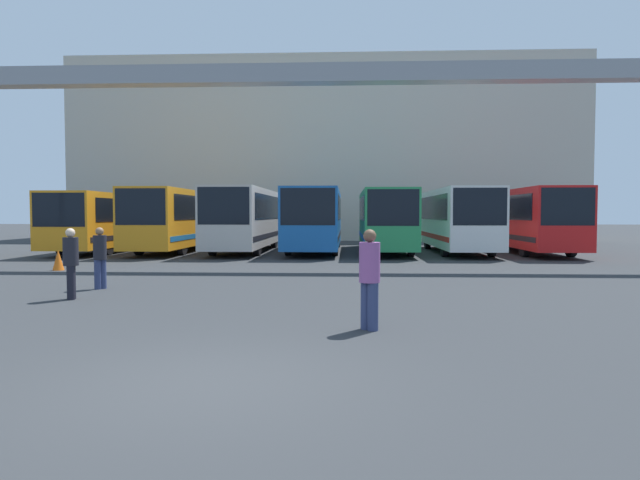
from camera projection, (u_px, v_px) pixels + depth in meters
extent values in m
plane|color=#2D3033|center=(204.00, 384.00, 6.78)|extent=(200.00, 200.00, 0.00)
cube|color=#B7B2A3|center=(327.00, 155.00, 47.95)|extent=(39.07, 12.00, 13.82)
cube|color=gray|center=(303.00, 74.00, 21.69)|extent=(30.28, 0.80, 0.70)
cube|color=orange|center=(111.00, 220.00, 30.80)|extent=(2.58, 11.31, 2.70)
cube|color=black|center=(59.00, 210.00, 25.16)|extent=(2.38, 0.06, 1.51)
cube|color=black|center=(111.00, 210.00, 30.78)|extent=(2.61, 9.61, 1.13)
cube|color=black|center=(112.00, 235.00, 30.84)|extent=(2.61, 10.74, 0.24)
cylinder|color=black|center=(62.00, 244.00, 27.75)|extent=(0.28, 1.04, 1.04)
cylinder|color=black|center=(108.00, 245.00, 27.64)|extent=(0.28, 1.04, 1.04)
cylinder|color=black|center=(115.00, 239.00, 34.07)|extent=(0.28, 1.04, 1.04)
cylinder|color=black|center=(152.00, 239.00, 33.96)|extent=(0.28, 1.04, 1.04)
cube|color=orange|center=(181.00, 218.00, 31.01)|extent=(2.44, 12.08, 2.88)
cube|color=black|center=(140.00, 207.00, 24.98)|extent=(2.25, 0.06, 1.61)
cube|color=black|center=(180.00, 208.00, 30.98)|extent=(2.47, 10.26, 1.21)
cube|color=#1966B2|center=(181.00, 235.00, 31.05)|extent=(2.47, 11.47, 0.24)
cylinder|color=black|center=(139.00, 244.00, 27.74)|extent=(0.28, 1.05, 1.05)
cylinder|color=black|center=(182.00, 244.00, 27.64)|extent=(0.28, 1.05, 1.05)
cylinder|color=black|center=(180.00, 238.00, 34.49)|extent=(0.28, 1.05, 1.05)
cylinder|color=black|center=(214.00, 238.00, 34.39)|extent=(0.28, 1.05, 1.05)
cube|color=beige|center=(246.00, 217.00, 30.42)|extent=(2.48, 11.26, 2.93)
cube|color=black|center=(223.00, 206.00, 24.80)|extent=(2.28, 0.06, 1.64)
cube|color=black|center=(246.00, 207.00, 30.40)|extent=(2.51, 9.57, 1.23)
cube|color=black|center=(246.00, 235.00, 30.47)|extent=(2.51, 10.70, 0.24)
cylinder|color=black|center=(213.00, 244.00, 27.39)|extent=(0.28, 1.10, 1.10)
cylinder|color=black|center=(257.00, 244.00, 27.29)|extent=(0.28, 1.10, 1.10)
cylinder|color=black|center=(238.00, 238.00, 33.68)|extent=(0.28, 1.10, 1.10)
cylinder|color=black|center=(274.00, 239.00, 33.58)|extent=(0.28, 1.10, 1.10)
cube|color=#1959A5|center=(315.00, 218.00, 30.71)|extent=(2.58, 12.17, 2.88)
cube|color=black|center=(308.00, 207.00, 24.63)|extent=(2.38, 0.06, 1.61)
cube|color=black|center=(315.00, 208.00, 30.68)|extent=(2.61, 10.35, 1.21)
cube|color=black|center=(315.00, 235.00, 30.75)|extent=(2.61, 11.56, 0.24)
cylinder|color=black|center=(288.00, 245.00, 27.42)|extent=(0.28, 0.98, 0.98)
cylinder|color=black|center=(335.00, 245.00, 27.31)|extent=(0.28, 0.98, 0.98)
cylinder|color=black|center=(300.00, 239.00, 34.22)|extent=(0.28, 0.98, 0.98)
cylinder|color=black|center=(337.00, 239.00, 34.11)|extent=(0.28, 0.98, 0.98)
cube|color=#268C4C|center=(385.00, 219.00, 30.00)|extent=(2.42, 11.11, 2.82)
cube|color=black|center=(393.00, 208.00, 24.46)|extent=(2.22, 0.06, 1.58)
cube|color=black|center=(385.00, 209.00, 29.98)|extent=(2.45, 9.44, 1.18)
cube|color=#1966B2|center=(385.00, 236.00, 30.04)|extent=(2.45, 10.55, 0.24)
cylinder|color=black|center=(367.00, 245.00, 27.01)|extent=(0.28, 1.07, 1.07)
cylinder|color=black|center=(411.00, 245.00, 26.91)|extent=(0.28, 1.07, 1.07)
cylinder|color=black|center=(363.00, 239.00, 33.21)|extent=(0.28, 1.07, 1.07)
cylinder|color=black|center=(399.00, 239.00, 33.11)|extent=(0.28, 1.07, 1.07)
cube|color=silver|center=(457.00, 218.00, 29.43)|extent=(2.48, 10.32, 2.88)
cube|color=black|center=(480.00, 207.00, 24.28)|extent=(2.28, 0.06, 1.61)
cube|color=black|center=(457.00, 208.00, 29.41)|extent=(2.51, 8.77, 1.21)
cube|color=red|center=(456.00, 236.00, 29.47)|extent=(2.51, 9.80, 0.24)
cylinder|color=black|center=(445.00, 247.00, 26.66)|extent=(0.28, 0.91, 0.91)
cylinder|color=black|center=(492.00, 247.00, 26.56)|extent=(0.28, 0.91, 0.91)
cylinder|color=black|center=(427.00, 241.00, 32.43)|extent=(0.28, 0.91, 0.91)
cylinder|color=black|center=(466.00, 241.00, 32.33)|extent=(0.28, 0.91, 0.91)
cube|color=red|center=(528.00, 218.00, 29.44)|extent=(2.45, 10.68, 2.88)
cube|color=black|center=(568.00, 207.00, 24.11)|extent=(2.25, 0.06, 1.61)
cube|color=black|center=(528.00, 208.00, 29.41)|extent=(2.48, 9.08, 1.21)
cube|color=black|center=(527.00, 236.00, 29.48)|extent=(2.48, 10.15, 0.24)
cylinder|color=black|center=(524.00, 246.00, 26.57)|extent=(0.28, 0.99, 0.99)
cylinder|color=black|center=(571.00, 246.00, 26.46)|extent=(0.28, 0.99, 0.99)
cylinder|color=black|center=(492.00, 240.00, 32.53)|extent=(0.28, 0.99, 0.99)
cylinder|color=black|center=(530.00, 240.00, 32.43)|extent=(0.28, 0.99, 0.99)
cylinder|color=navy|center=(373.00, 307.00, 9.85)|extent=(0.19, 0.19, 0.83)
cylinder|color=navy|center=(366.00, 305.00, 9.97)|extent=(0.19, 0.19, 0.83)
cylinder|color=#8C4C8C|center=(370.00, 262.00, 9.88)|extent=(0.36, 0.36, 0.69)
sphere|color=brown|center=(370.00, 236.00, 9.86)|extent=(0.23, 0.23, 0.23)
cylinder|color=black|center=(72.00, 282.00, 13.52)|extent=(0.18, 0.18, 0.80)
cylinder|color=black|center=(71.00, 283.00, 13.37)|extent=(0.18, 0.18, 0.80)
cylinder|color=black|center=(71.00, 251.00, 13.41)|extent=(0.35, 0.35, 0.67)
sphere|color=beige|center=(70.00, 233.00, 13.39)|extent=(0.22, 0.22, 0.22)
cylinder|color=navy|center=(103.00, 274.00, 15.36)|extent=(0.18, 0.18, 0.79)
cylinder|color=navy|center=(98.00, 275.00, 15.23)|extent=(0.18, 0.18, 0.79)
cylinder|color=black|center=(100.00, 248.00, 15.26)|extent=(0.34, 0.34, 0.66)
sphere|color=#8C6647|center=(100.00, 231.00, 15.24)|extent=(0.21, 0.21, 0.21)
cone|color=orange|center=(58.00, 260.00, 20.32)|extent=(0.40, 0.40, 0.74)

